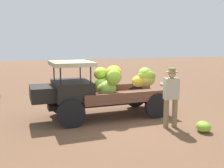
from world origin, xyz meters
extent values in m
plane|color=brown|center=(0.00, 0.00, 0.00)|extent=(60.00, 60.00, 0.00)
cube|color=black|center=(0.25, -0.30, 0.46)|extent=(4.01, 0.59, 0.16)
cylinder|color=black|center=(1.67, 0.56, 0.41)|extent=(0.83, 0.17, 0.82)
cylinder|color=black|center=(1.73, -1.04, 0.41)|extent=(0.83, 0.17, 0.82)
cylinder|color=black|center=(-1.13, 0.45, 0.41)|extent=(0.83, 0.17, 0.82)
cylinder|color=black|center=(-1.07, -1.15, 0.41)|extent=(0.83, 0.17, 0.82)
cube|color=brown|center=(-0.20, -0.31, 0.64)|extent=(3.06, 1.83, 0.10)
cube|color=brown|center=(-0.23, 0.49, 0.80)|extent=(3.00, 0.19, 0.22)
cube|color=brown|center=(-0.17, -1.11, 0.80)|extent=(3.00, 0.19, 0.22)
cube|color=black|center=(1.50, -0.25, 0.97)|extent=(1.16, 1.56, 0.55)
cube|color=black|center=(2.40, -0.21, 0.91)|extent=(0.74, 1.09, 0.44)
cylinder|color=black|center=(1.92, 0.41, 1.52)|extent=(0.04, 0.04, 0.55)
cylinder|color=black|center=(1.97, -0.88, 1.52)|extent=(0.04, 0.04, 0.55)
cylinder|color=black|center=(1.04, 0.38, 1.52)|extent=(0.04, 0.04, 0.55)
cylinder|color=black|center=(1.09, -0.91, 1.52)|extent=(0.04, 0.04, 0.55)
cube|color=#B5AF8A|center=(1.50, -0.25, 1.79)|extent=(1.28, 1.57, 0.12)
ellipsoid|color=#83BB33|center=(-1.12, -0.44, 1.37)|extent=(0.79, 0.79, 0.48)
ellipsoid|color=yellow|center=(-0.08, -0.81, 1.40)|extent=(0.63, 0.63, 0.57)
ellipsoid|color=#80BB40|center=(0.39, -0.66, 0.97)|extent=(0.74, 0.67, 0.53)
ellipsoid|color=#92BE38|center=(0.00, -0.93, 1.06)|extent=(0.47, 0.57, 0.56)
ellipsoid|color=#87C031|center=(0.24, 0.14, 1.35)|extent=(0.65, 0.57, 0.51)
ellipsoid|color=#B7BC45|center=(-1.16, -0.34, 1.16)|extent=(0.70, 0.61, 0.51)
ellipsoid|color=#86BD42|center=(0.40, 0.00, 0.98)|extent=(0.91, 0.91, 0.67)
ellipsoid|color=#83BD2F|center=(0.01, -0.48, 1.25)|extent=(0.81, 0.74, 0.58)
ellipsoid|color=gold|center=(0.46, -0.28, 0.92)|extent=(0.48, 0.42, 0.41)
ellipsoid|color=#96B02F|center=(0.37, -0.89, 1.37)|extent=(0.74, 0.73, 0.44)
ellipsoid|color=#8DB031|center=(-1.11, -0.30, 1.29)|extent=(0.70, 0.59, 0.51)
ellipsoid|color=gold|center=(-0.84, -0.38, 1.11)|extent=(0.62, 0.63, 0.52)
cylinder|color=olive|center=(-0.92, 1.39, 0.42)|extent=(0.15, 0.15, 0.83)
cylinder|color=olive|center=(-1.18, 1.43, 0.42)|extent=(0.15, 0.15, 0.83)
cube|color=beige|center=(-1.05, 1.41, 1.14)|extent=(0.43, 0.30, 0.60)
cylinder|color=beige|center=(-0.97, 1.29, 1.23)|extent=(0.28, 0.40, 0.10)
cylinder|color=beige|center=(-1.17, 1.32, 1.23)|extent=(0.36, 0.34, 0.10)
sphere|color=tan|center=(-1.05, 1.41, 1.55)|extent=(0.22, 0.22, 0.22)
cylinder|color=#928253|center=(-1.05, 1.41, 1.61)|extent=(0.34, 0.34, 0.02)
cylinder|color=#928253|center=(-1.05, 1.41, 1.67)|extent=(0.20, 0.20, 0.10)
ellipsoid|color=#89BD33|center=(-1.72, 2.04, 0.15)|extent=(0.48, 0.58, 0.32)
camera|label=1|loc=(2.83, 7.77, 2.42)|focal=41.78mm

